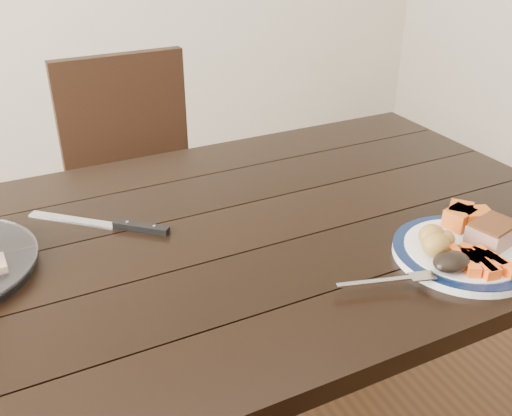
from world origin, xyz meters
name	(u,v)px	position (x,y,z in m)	size (l,w,h in m)	color
dining_table	(218,271)	(0.00, 0.00, 0.66)	(1.63, 0.96, 0.75)	black
chair_far	(140,187)	(0.01, 0.74, 0.52)	(0.44, 0.45, 0.93)	black
dinner_plate	(464,254)	(0.40, -0.28, 0.76)	(0.26, 0.26, 0.02)	white
plate_rim	(464,250)	(0.40, -0.28, 0.77)	(0.26, 0.26, 0.02)	#0B1737
pork_slice	(492,234)	(0.45, -0.28, 0.79)	(0.08, 0.07, 0.04)	tan
roasted_potatoes	(436,240)	(0.34, -0.26, 0.79)	(0.08, 0.08, 0.04)	gold
carrot_batons	(481,261)	(0.38, -0.33, 0.78)	(0.08, 0.11, 0.02)	#F45714
pumpkin_wedges	(465,217)	(0.45, -0.21, 0.79)	(0.10, 0.09, 0.04)	orange
dark_mushroom	(451,262)	(0.32, -0.32, 0.79)	(0.07, 0.05, 0.03)	black
fork	(394,280)	(0.21, -0.31, 0.77)	(0.18, 0.06, 0.00)	silver
carving_knife	(124,225)	(-0.17, 0.10, 0.76)	(0.26, 0.22, 0.01)	silver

